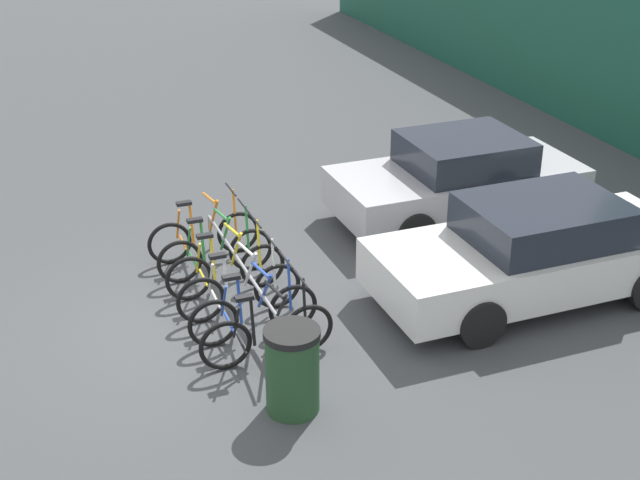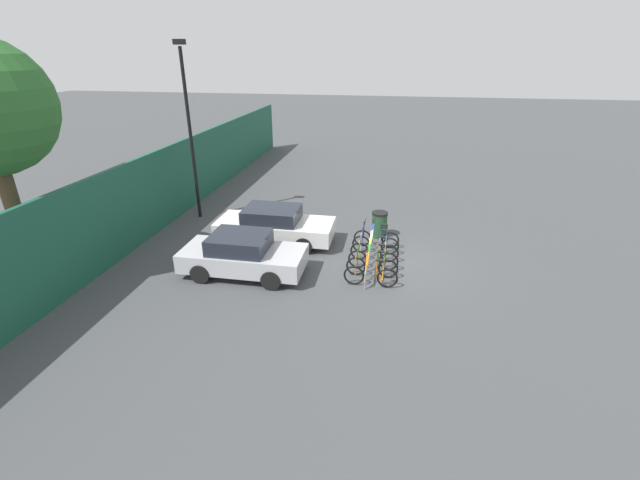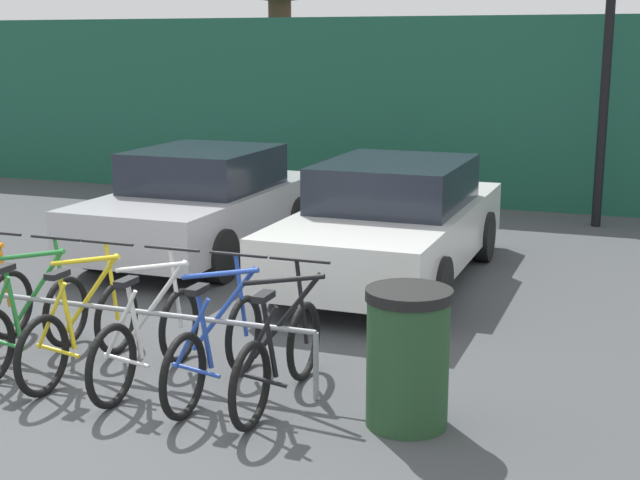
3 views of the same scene
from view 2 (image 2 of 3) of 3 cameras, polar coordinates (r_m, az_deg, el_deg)
ground_plane at (r=15.36m, az=9.14°, el=-2.83°), size 120.00×120.00×0.00m
hoarding_wall at (r=17.53m, az=-23.28°, el=4.53°), size 36.00×0.16×3.18m
bike_rack at (r=14.85m, az=6.62°, el=-1.58°), size 3.53×0.04×0.57m
bicycle_orange at (r=13.56m, az=6.75°, el=-4.71°), size 0.68×1.71×1.05m
bicycle_green at (r=14.12m, az=6.94°, el=-3.49°), size 0.68×1.71×1.05m
bicycle_yellow at (r=14.60m, az=7.09°, el=-2.52°), size 0.68×1.71×1.05m
bicycle_white at (r=15.18m, az=7.25°, el=-1.46°), size 0.68×1.71×1.05m
bicycle_blue at (r=15.74m, az=7.39°, el=-0.50°), size 0.68×1.71×1.05m
bicycle_black at (r=16.24m, az=7.51°, el=0.28°), size 0.68×1.71×1.05m
car_silver at (r=14.31m, az=-10.26°, el=-1.93°), size 1.91×4.04×1.40m
car_white at (r=16.53m, az=-6.08°, el=1.97°), size 1.91×4.46×1.40m
lamp_post at (r=19.01m, az=-17.01°, el=14.32°), size 0.24×0.44×7.24m
trash_bin at (r=17.14m, az=7.92°, el=2.07°), size 0.63×0.63×1.03m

